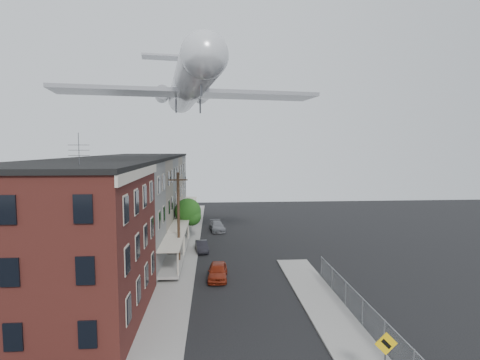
% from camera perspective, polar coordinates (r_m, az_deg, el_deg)
% --- Properties ---
extents(sidewalk_left, '(3.00, 62.00, 0.12)m').
position_cam_1_polar(sidewalk_left, '(42.70, -8.40, -10.37)').
color(sidewalk_left, gray).
rests_on(sidewalk_left, ground).
extents(sidewalk_right, '(3.00, 26.00, 0.12)m').
position_cam_1_polar(sidewalk_right, '(26.84, 14.11, -19.95)').
color(sidewalk_right, gray).
rests_on(sidewalk_right, ground).
extents(curb_left, '(0.15, 62.00, 0.14)m').
position_cam_1_polar(curb_left, '(42.61, -6.42, -10.36)').
color(curb_left, gray).
rests_on(curb_left, ground).
extents(curb_right, '(0.15, 26.00, 0.14)m').
position_cam_1_polar(curb_right, '(26.45, 10.93, -20.26)').
color(curb_right, gray).
rests_on(curb_right, ground).
extents(corner_building, '(10.31, 12.30, 12.15)m').
position_cam_1_polar(corner_building, '(26.65, -25.58, -8.85)').
color(corner_building, '#3E1913').
rests_on(corner_building, ground).
extents(row_house_a, '(11.98, 7.00, 10.30)m').
position_cam_1_polar(row_house_a, '(35.46, -19.92, -5.37)').
color(row_house_a, slate).
rests_on(row_house_a, ground).
extents(row_house_b, '(11.98, 7.00, 10.30)m').
position_cam_1_polar(row_house_b, '(42.15, -17.35, -3.70)').
color(row_house_b, gray).
rests_on(row_house_b, ground).
extents(row_house_c, '(11.98, 7.00, 10.30)m').
position_cam_1_polar(row_house_c, '(48.93, -15.49, -2.48)').
color(row_house_c, slate).
rests_on(row_house_c, ground).
extents(row_house_d, '(11.98, 7.00, 10.30)m').
position_cam_1_polar(row_house_d, '(55.76, -14.08, -1.56)').
color(row_house_d, gray).
rests_on(row_house_d, ground).
extents(row_house_e, '(11.98, 7.00, 10.30)m').
position_cam_1_polar(row_house_e, '(62.62, -12.99, -0.84)').
color(row_house_e, slate).
rests_on(row_house_e, ground).
extents(chainlink_fence, '(0.06, 18.06, 1.90)m').
position_cam_1_polar(chainlink_fence, '(26.09, 18.19, -18.55)').
color(chainlink_fence, gray).
rests_on(chainlink_fence, ground).
extents(warning_sign, '(1.10, 0.11, 2.80)m').
position_cam_1_polar(warning_sign, '(20.23, 21.32, -23.12)').
color(warning_sign, '#515156').
rests_on(warning_sign, ground).
extents(utility_pole, '(1.80, 0.26, 9.00)m').
position_cam_1_polar(utility_pole, '(35.84, -9.35, -5.77)').
color(utility_pole, black).
rests_on(utility_pole, ground).
extents(street_tree, '(3.22, 3.20, 5.20)m').
position_cam_1_polar(street_tree, '(45.77, -7.81, -4.98)').
color(street_tree, black).
rests_on(street_tree, ground).
extents(car_near, '(1.83, 4.12, 1.38)m').
position_cam_1_polar(car_near, '(33.19, -3.41, -13.70)').
color(car_near, maroon).
rests_on(car_near, ground).
extents(car_mid, '(1.64, 3.63, 1.16)m').
position_cam_1_polar(car_mid, '(41.57, -5.85, -10.02)').
color(car_mid, black).
rests_on(car_mid, ground).
extents(car_far, '(2.34, 4.61, 1.28)m').
position_cam_1_polar(car_far, '(51.34, -3.50, -7.05)').
color(car_far, slate).
rests_on(car_far, ground).
extents(airplane, '(24.33, 27.79, 7.99)m').
position_cam_1_polar(airplane, '(38.21, -7.89, 14.08)').
color(airplane, silver).
rests_on(airplane, ground).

